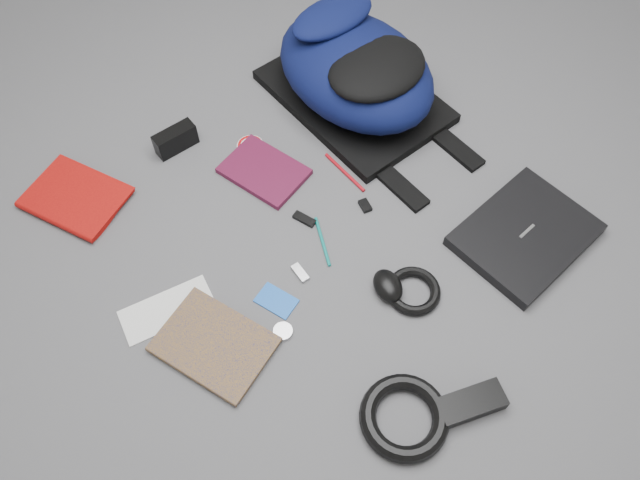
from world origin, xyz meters
TOP-DOWN VIEW (x-y plane):
  - ground at (0.00, 0.00)m, footprint 4.00×4.00m
  - backpack at (0.37, 0.32)m, footprint 0.38×0.55m
  - laptop at (0.40, -0.28)m, footprint 0.33×0.27m
  - textbook_red at (-0.49, 0.43)m, footprint 0.26×0.29m
  - comic_book at (-0.42, -0.10)m, footprint 0.25×0.29m
  - envelope at (-0.38, 0.07)m, footprint 0.22×0.13m
  - dvd_case at (0.02, 0.26)m, footprint 0.20×0.24m
  - compact_camera at (-0.12, 0.47)m, footprint 0.11×0.04m
  - sticker_disc at (0.04, 0.36)m, footprint 0.09×0.09m
  - pen_teal at (0.01, 0.00)m, footprint 0.06×0.13m
  - pen_red at (0.18, 0.13)m, footprint 0.01×0.15m
  - id_badge at (-0.17, -0.06)m, footprint 0.09×0.10m
  - usb_black at (0.01, 0.08)m, footprint 0.04×0.06m
  - usb_silver at (-0.09, -0.04)m, footprint 0.02×0.05m
  - key_fob at (0.16, 0.02)m, footprint 0.03×0.04m
  - mouse at (0.05, -0.19)m, footprint 0.08×0.10m
  - headphone_left at (-0.33, -0.15)m, footprint 0.06×0.06m
  - headphone_right at (-0.20, -0.13)m, footprint 0.06×0.06m
  - cable_coil at (0.09, -0.23)m, footprint 0.14×0.14m
  - power_brick at (0.01, -0.50)m, footprint 0.15×0.10m
  - power_cord_coil at (-0.12, -0.44)m, footprint 0.23×0.23m

SIDE VIEW (x-z plane):
  - ground at x=0.00m, z-range 0.00..0.00m
  - sticker_disc at x=0.04m, z-range 0.00..0.00m
  - envelope at x=-0.38m, z-range 0.00..0.00m
  - id_badge at x=-0.17m, z-range 0.00..0.00m
  - pen_teal at x=0.01m, z-range 0.00..0.01m
  - pen_red at x=0.18m, z-range 0.00..0.01m
  - usb_silver at x=-0.09m, z-range 0.00..0.01m
  - headphone_right at x=-0.20m, z-range 0.00..0.01m
  - usb_black at x=0.01m, z-range 0.00..0.01m
  - key_fob at x=0.16m, z-range 0.00..0.01m
  - headphone_left at x=-0.33m, z-range 0.00..0.01m
  - dvd_case at x=0.02m, z-range 0.00..0.02m
  - comic_book at x=-0.42m, z-range 0.00..0.02m
  - cable_coil at x=0.09m, z-range 0.00..0.02m
  - textbook_red at x=-0.49m, z-range 0.00..0.03m
  - laptop at x=0.40m, z-range 0.00..0.03m
  - power_brick at x=0.01m, z-range 0.00..0.03m
  - power_cord_coil at x=-0.12m, z-range 0.00..0.04m
  - mouse at x=0.05m, z-range 0.00..0.05m
  - compact_camera at x=-0.12m, z-range 0.00..0.06m
  - backpack at x=0.37m, z-range 0.00..0.22m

